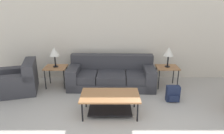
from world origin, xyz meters
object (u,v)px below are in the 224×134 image
object	(u,v)px
armchair	(18,81)
table_lamp_left	(54,52)
backpack	(172,94)
side_table_left	(55,69)
table_lamp_right	(168,52)
couch	(111,76)
coffee_table	(110,100)
side_table_right	(167,69)

from	to	relation	value
armchair	table_lamp_left	size ratio (longest dim) A/B	2.21
armchair	backpack	xyz separation A→B (m)	(3.82, -0.53, -0.10)
side_table_left	table_lamp_right	size ratio (longest dim) A/B	1.10
couch	side_table_left	distance (m)	1.52
armchair	table_lamp_right	world-z (taller)	table_lamp_right
coffee_table	table_lamp_left	distance (m)	2.14
table_lamp_left	armchair	bearing A→B (deg)	-159.37
table_lamp_right	armchair	bearing A→B (deg)	-175.11
side_table_right	backpack	size ratio (longest dim) A/B	1.55
table_lamp_right	backpack	size ratio (longest dim) A/B	1.41
coffee_table	table_lamp_right	xyz separation A→B (m)	(1.53, 1.42, 0.64)
table_lamp_right	table_lamp_left	bearing A→B (deg)	180.00
couch	table_lamp_right	xyz separation A→B (m)	(1.50, -0.03, 0.67)
table_lamp_right	coffee_table	bearing A→B (deg)	-137.18
table_lamp_left	couch	bearing A→B (deg)	1.00
side_table_left	side_table_right	bearing A→B (deg)	0.00
table_lamp_right	backpack	bearing A→B (deg)	-94.10
couch	coffee_table	distance (m)	1.44
backpack	table_lamp_left	bearing A→B (deg)	163.73
couch	armchair	distance (m)	2.41
table_lamp_left	table_lamp_right	distance (m)	3.00
coffee_table	side_table_left	bearing A→B (deg)	136.15
armchair	table_lamp_left	xyz separation A→B (m)	(0.88, 0.33, 0.68)
side_table_left	table_lamp_right	bearing A→B (deg)	-0.00
coffee_table	table_lamp_left	bearing A→B (deg)	136.15
armchair	coffee_table	bearing A→B (deg)	-24.68
backpack	armchair	bearing A→B (deg)	172.18
side_table_left	table_lamp_right	world-z (taller)	table_lamp_right
couch	table_lamp_right	bearing A→B (deg)	-1.00
couch	armchair	bearing A→B (deg)	-171.45
armchair	backpack	bearing A→B (deg)	-7.82
table_lamp_right	side_table_left	bearing A→B (deg)	180.00
armchair	coffee_table	size ratio (longest dim) A/B	0.97
armchair	side_table_left	distance (m)	0.97
side_table_right	table_lamp_right	world-z (taller)	table_lamp_right
coffee_table	side_table_right	bearing A→B (deg)	42.82
couch	table_lamp_left	distance (m)	1.65
couch	table_lamp_right	distance (m)	1.64
armchair	side_table_left	xyz separation A→B (m)	(0.88, 0.33, 0.22)
armchair	side_table_left	world-z (taller)	armchair
coffee_table	backpack	size ratio (longest dim) A/B	3.18
side_table_right	backpack	bearing A→B (deg)	-94.10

